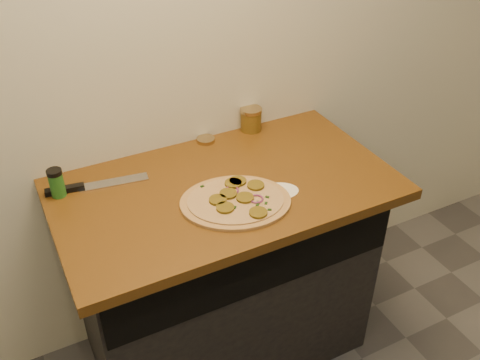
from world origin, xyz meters
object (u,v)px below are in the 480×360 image
chefs_knife (88,186)px  spice_shaker (57,183)px  salsa_jar (251,119)px  pizza (236,201)px

chefs_knife → spice_shaker: (-0.10, -0.00, 0.05)m
chefs_knife → salsa_jar: size_ratio=3.66×
pizza → salsa_jar: (0.28, 0.42, 0.04)m
pizza → chefs_knife: pizza is taller
salsa_jar → pizza: bearing=-123.6°
pizza → salsa_jar: salsa_jar is taller
salsa_jar → spice_shaker: bearing=-172.3°
spice_shaker → pizza: bearing=-31.1°
chefs_knife → spice_shaker: 0.11m
pizza → chefs_knife: 0.53m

